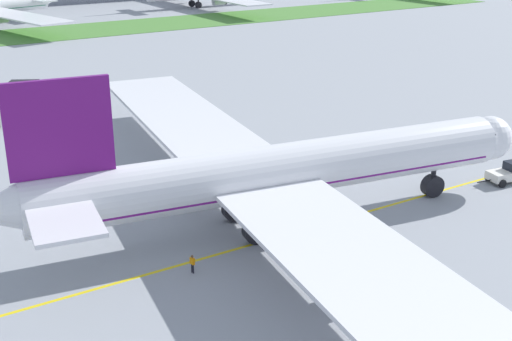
# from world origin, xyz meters

# --- Properties ---
(ground_plane) EXTENTS (600.00, 600.00, 0.00)m
(ground_plane) POSITION_xyz_m (0.00, 0.00, 0.00)
(ground_plane) COLOR #9399A0
(ground_plane) RESTS_ON ground
(apron_taxi_line) EXTENTS (280.00, 0.36, 0.01)m
(apron_taxi_line) POSITION_xyz_m (0.00, -3.43, 0.00)
(apron_taxi_line) COLOR yellow
(apron_taxi_line) RESTS_ON ground
(airliner_foreground) EXTENTS (54.12, 87.96, 15.75)m
(airliner_foreground) POSITION_xyz_m (-1.55, -1.15, 5.35)
(airliner_foreground) COLOR white
(airliner_foreground) RESTS_ON ground
(pushback_tug) EXTENTS (6.44, 3.02, 2.26)m
(pushback_tug) POSITION_xyz_m (26.60, -5.47, 1.04)
(pushback_tug) COLOR white
(pushback_tug) RESTS_ON ground
(ground_crew_wingwalker_port) EXTENTS (0.31, 0.56, 1.62)m
(ground_crew_wingwalker_port) POSITION_xyz_m (-12.00, -5.18, 0.98)
(ground_crew_wingwalker_port) COLOR black
(ground_crew_wingwalker_port) RESTS_ON ground
(service_truck_baggage_loader) EXTENTS (5.75, 2.86, 2.51)m
(service_truck_baggage_loader) POSITION_xyz_m (-4.70, 47.34, 1.41)
(service_truck_baggage_loader) COLOR black
(service_truck_baggage_loader) RESTS_ON ground
(service_truck_fuel_bowser) EXTENTS (6.27, 4.79, 2.98)m
(service_truck_fuel_bowser) POSITION_xyz_m (-8.18, 59.11, 1.61)
(service_truck_fuel_bowser) COLOR black
(service_truck_fuel_bowser) RESTS_ON ground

